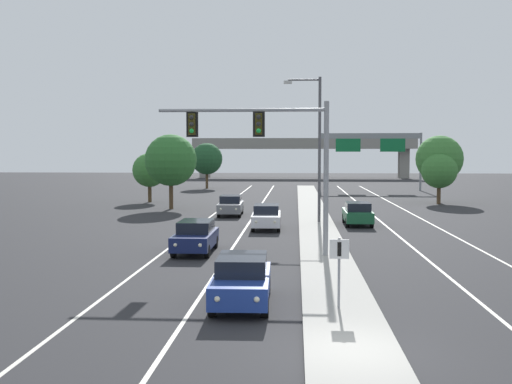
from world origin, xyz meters
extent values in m
plane|color=#28282B|center=(0.00, 0.00, 0.00)|extent=(260.00, 260.00, 0.00)
cube|color=#9E9B93|center=(0.00, 18.00, 0.07)|extent=(2.40, 110.00, 0.15)
cube|color=silver|center=(-4.70, 25.00, 0.00)|extent=(0.14, 100.00, 0.01)
cube|color=silver|center=(4.70, 25.00, 0.00)|extent=(0.14, 100.00, 0.01)
cube|color=silver|center=(-8.00, 25.00, 0.00)|extent=(0.14, 100.00, 0.01)
cube|color=silver|center=(8.00, 25.00, 0.00)|extent=(0.14, 100.00, 0.01)
cylinder|color=gray|center=(-0.01, 13.64, 3.75)|extent=(0.24, 0.24, 7.20)
cylinder|color=gray|center=(-3.95, 13.64, 6.95)|extent=(7.88, 0.16, 0.16)
cube|color=black|center=(-3.16, 13.68, 6.30)|extent=(0.56, 0.06, 1.20)
cube|color=#38330F|center=(-3.16, 13.64, 6.30)|extent=(0.32, 0.32, 1.00)
sphere|color=#282828|center=(-3.16, 13.47, 6.62)|extent=(0.22, 0.22, 0.22)
sphere|color=#282828|center=(-3.16, 13.47, 6.30)|extent=(0.22, 0.22, 0.22)
sphere|color=green|center=(-3.16, 13.47, 5.98)|extent=(0.22, 0.22, 0.22)
cube|color=black|center=(-6.31, 13.68, 6.30)|extent=(0.56, 0.06, 1.20)
cube|color=#38330F|center=(-6.31, 13.64, 6.30)|extent=(0.32, 0.32, 1.00)
sphere|color=#282828|center=(-6.31, 13.47, 6.62)|extent=(0.22, 0.22, 0.22)
sphere|color=#282828|center=(-6.31, 13.47, 6.30)|extent=(0.22, 0.22, 0.22)
sphere|color=green|center=(-6.31, 13.47, 5.98)|extent=(0.22, 0.22, 0.22)
cylinder|color=gray|center=(-0.07, 3.94, 1.25)|extent=(0.08, 0.08, 2.20)
cube|color=white|center=(-0.07, 3.91, 2.00)|extent=(0.60, 0.03, 0.60)
cube|color=black|center=(-0.07, 3.89, 2.00)|extent=(0.12, 0.01, 0.44)
cylinder|color=#4C4C51|center=(0.21, 27.29, 5.15)|extent=(0.20, 0.20, 10.00)
cylinder|color=#4C4C51|center=(-0.89, 27.29, 9.95)|extent=(2.20, 0.12, 0.12)
cube|color=#B7B7B2|center=(-1.99, 27.29, 9.80)|extent=(0.56, 0.28, 0.20)
cube|color=navy|center=(-3.17, 4.73, 0.67)|extent=(1.91, 4.44, 0.70)
cube|color=black|center=(-3.17, 4.95, 1.30)|extent=(1.64, 2.42, 0.56)
sphere|color=#EAE5C6|center=(-2.54, 2.56, 0.72)|extent=(0.18, 0.18, 0.18)
sphere|color=#EAE5C6|center=(-3.69, 2.53, 0.72)|extent=(0.18, 0.18, 0.18)
cylinder|color=black|center=(-2.33, 3.25, 0.32)|extent=(0.24, 0.65, 0.64)
cylinder|color=black|center=(-3.93, 3.21, 0.32)|extent=(0.24, 0.65, 0.64)
cylinder|color=black|center=(-2.40, 6.25, 0.32)|extent=(0.24, 0.65, 0.64)
cylinder|color=black|center=(-4.00, 6.21, 0.32)|extent=(0.24, 0.65, 0.64)
cube|color=#141E4C|center=(-6.38, 14.75, 0.67)|extent=(1.82, 4.41, 0.70)
cube|color=black|center=(-6.38, 14.97, 1.30)|extent=(1.59, 2.38, 0.56)
sphere|color=#EAE5C6|center=(-5.80, 12.57, 0.72)|extent=(0.18, 0.18, 0.18)
sphere|color=#EAE5C6|center=(-6.95, 12.56, 0.72)|extent=(0.18, 0.18, 0.18)
cylinder|color=black|center=(-5.57, 13.25, 0.32)|extent=(0.22, 0.64, 0.64)
cylinder|color=black|center=(-7.17, 13.24, 0.32)|extent=(0.22, 0.64, 0.64)
cylinder|color=black|center=(-5.59, 16.25, 0.32)|extent=(0.22, 0.64, 0.64)
cylinder|color=black|center=(-7.19, 16.24, 0.32)|extent=(0.22, 0.64, 0.64)
cube|color=silver|center=(-3.32, 24.16, 0.67)|extent=(1.91, 4.44, 0.70)
cube|color=black|center=(-3.32, 24.38, 1.30)|extent=(1.64, 2.41, 0.56)
sphere|color=#EAE5C6|center=(-2.69, 21.99, 0.72)|extent=(0.18, 0.18, 0.18)
sphere|color=#EAE5C6|center=(-3.84, 21.97, 0.72)|extent=(0.18, 0.18, 0.18)
cylinder|color=black|center=(-2.48, 22.68, 0.32)|extent=(0.24, 0.65, 0.64)
cylinder|color=black|center=(-4.08, 22.64, 0.32)|extent=(0.24, 0.65, 0.64)
cylinder|color=black|center=(-2.55, 25.68, 0.32)|extent=(0.24, 0.65, 0.64)
cylinder|color=black|center=(-4.15, 25.64, 0.32)|extent=(0.24, 0.65, 0.64)
cube|color=slate|center=(-6.54, 32.32, 0.67)|extent=(1.93, 4.45, 0.70)
cube|color=black|center=(-6.54, 32.54, 1.30)|extent=(1.65, 2.42, 0.56)
sphere|color=#EAE5C6|center=(-5.90, 30.16, 0.72)|extent=(0.18, 0.18, 0.18)
sphere|color=#EAE5C6|center=(-7.05, 30.13, 0.72)|extent=(0.18, 0.18, 0.18)
cylinder|color=black|center=(-5.69, 30.85, 0.32)|extent=(0.24, 0.65, 0.64)
cylinder|color=black|center=(-7.29, 30.80, 0.32)|extent=(0.24, 0.65, 0.64)
cylinder|color=black|center=(-5.78, 33.85, 0.32)|extent=(0.24, 0.65, 0.64)
cylinder|color=black|center=(-7.38, 33.80, 0.32)|extent=(0.24, 0.65, 0.64)
cube|color=#195633|center=(2.80, 26.75, 0.67)|extent=(1.83, 4.41, 0.70)
cube|color=black|center=(2.80, 26.53, 1.30)|extent=(1.60, 2.39, 0.56)
sphere|color=#EAE5C6|center=(2.24, 28.93, 0.72)|extent=(0.18, 0.18, 0.18)
sphere|color=#EAE5C6|center=(3.40, 28.93, 0.72)|extent=(0.18, 0.18, 0.18)
cylinder|color=black|center=(2.01, 28.26, 0.32)|extent=(0.22, 0.64, 0.64)
cylinder|color=black|center=(3.61, 28.24, 0.32)|extent=(0.22, 0.64, 0.64)
cylinder|color=black|center=(1.99, 25.26, 0.32)|extent=(0.22, 0.64, 0.64)
cylinder|color=black|center=(3.59, 25.24, 0.32)|extent=(0.22, 0.64, 0.64)
cylinder|color=gray|center=(1.70, 64.49, 3.75)|extent=(0.28, 0.28, 7.50)
cylinder|color=gray|center=(14.70, 64.49, 3.75)|extent=(0.28, 0.28, 7.50)
cube|color=gray|center=(8.20, 64.49, 7.10)|extent=(13.00, 0.36, 0.70)
cube|color=#0F6033|center=(5.34, 64.29, 5.90)|extent=(3.20, 0.08, 1.70)
cube|color=#0F6033|center=(11.06, 64.29, 5.90)|extent=(3.20, 0.08, 1.70)
cube|color=gray|center=(0.00, 102.31, 6.20)|extent=(42.40, 6.40, 1.10)
cube|color=gray|center=(0.00, 99.31, 7.20)|extent=(42.40, 0.36, 0.90)
cube|color=gray|center=(-19.20, 102.31, 2.83)|extent=(1.80, 2.40, 5.65)
cube|color=gray|center=(19.20, 102.31, 2.83)|extent=(1.80, 2.40, 5.65)
cylinder|color=#4C3823|center=(-13.63, 67.41, 1.18)|extent=(0.36, 0.36, 2.36)
sphere|color=#1E4C28|center=(-13.63, 67.41, 4.09)|extent=(4.32, 4.32, 4.32)
cylinder|color=#4C3823|center=(-15.99, 44.53, 0.93)|extent=(0.36, 0.36, 1.85)
sphere|color=#387533|center=(-15.99, 44.53, 3.20)|extent=(3.38, 3.38, 3.38)
cylinder|color=#4C3823|center=(12.65, 45.60, 1.25)|extent=(0.36, 0.36, 2.51)
sphere|color=#387533|center=(12.65, 45.60, 4.34)|extent=(4.58, 4.58, 4.58)
cylinder|color=#4C3823|center=(-12.34, 37.44, 1.24)|extent=(0.36, 0.36, 2.48)
sphere|color=#2D6B2D|center=(-12.34, 37.44, 4.29)|extent=(4.53, 4.53, 4.53)
cylinder|color=#4C3823|center=(12.30, 44.06, 0.93)|extent=(0.36, 0.36, 1.87)
sphere|color=#387533|center=(12.30, 44.06, 3.23)|extent=(3.41, 3.41, 3.41)
camera|label=1|loc=(-1.42, -14.60, 4.98)|focal=42.24mm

